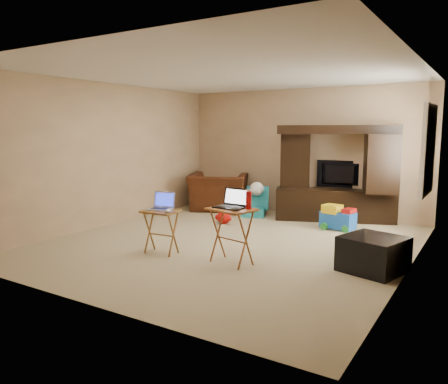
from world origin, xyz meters
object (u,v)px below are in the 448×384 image
Objects in this scene: television at (339,174)px; recliner at (219,192)px; entertainment_center at (336,173)px; ottoman at (373,254)px; tray_table_left at (161,232)px; laptop_right at (230,198)px; plush_toy at (224,214)px; mouse_left at (168,211)px; child_rocker at (254,201)px; tray_table_right at (231,236)px; push_toy at (338,217)px; laptop_left at (160,201)px; mouse_right at (236,209)px; water_bottle at (249,200)px.

television reaches higher than recliner.
entertainment_center is 2.49m from recliner.
ottoman is 1.10× the size of tray_table_left.
television is at bearing 89.48° from laptop_right.
entertainment_center is 5.71× the size of plush_toy.
ottoman is 1.77× the size of laptop_right.
laptop_right is (1.02, 0.13, 0.53)m from tray_table_left.
mouse_left reaches higher than ottoman.
mouse_left reaches higher than tray_table_left.
mouse_left is (0.33, -3.04, 0.33)m from child_rocker.
tray_table_right is 0.93m from mouse_left.
laptop_right is (-0.61, -2.58, 0.62)m from push_toy.
laptop_left reaches higher than push_toy.
tray_table_right is 4.92× the size of mouse_right.
push_toy is at bearing 45.92° from laptop_left.
television is at bearing 114.68° from ottoman.
tray_table_right is (-0.28, -3.33, -0.53)m from entertainment_center.
child_rocker is at bearing 82.22° from plush_toy.
mouse_left is (-1.15, -3.51, -0.26)m from entertainment_center.
mouse_left is (0.19, -0.07, 0.33)m from tray_table_left.
mouse_left is 1.01m from mouse_right.
television is 6.20× the size of mouse_right.
mouse_left is (0.45, -2.13, 0.44)m from plush_toy.
entertainment_center is 3.25m from water_bottle.
child_rocker is 2.98m from tray_table_left.
tray_table_right is 0.48m from laptop_right.
mouse_right is (0.13, -0.12, 0.39)m from tray_table_right.
mouse_right is (-0.15, -3.66, -0.11)m from television.
entertainment_center is at bearing 40.70° from plush_toy.
laptop_right reaches higher than laptop_left.
mouse_left is (-2.48, -0.82, 0.41)m from ottoman.
water_bottle is at bearing -158.35° from ottoman.
laptop_right is 0.24m from mouse_right.
recliner is 1.97× the size of tray_table_left.
laptop_left is at bearing 130.98° from tray_table_left.
television reaches higher than mouse_right.
tray_table_left is (-2.67, -0.75, 0.09)m from ottoman.
television reaches higher than laptop_right.
television reaches higher than water_bottle.
push_toy is 3.19m from laptop_left.
laptop_right is 2.58× the size of mouse_right.
child_rocker is 0.89× the size of ottoman.
tray_table_left is at bearing -109.10° from child_rocker.
mouse_left is at bearing -24.24° from tray_table_left.
ottoman is (3.76, -2.44, -0.17)m from recliner.
water_bottle is at bearing 4.62° from tray_table_left.
tray_table_left is (-1.34, -3.65, -0.55)m from television.
laptop_left reaches higher than tray_table_left.
tray_table_right is at bearing 137.29° from mouse_right.
mouse_left is 1.12m from water_bottle.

